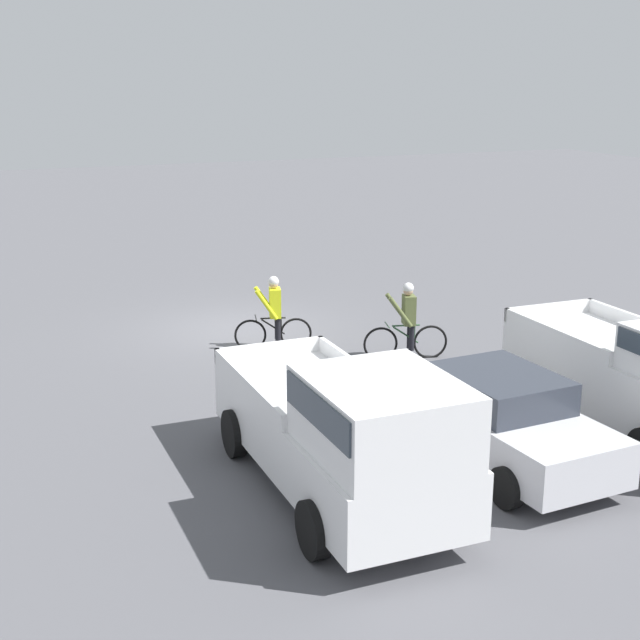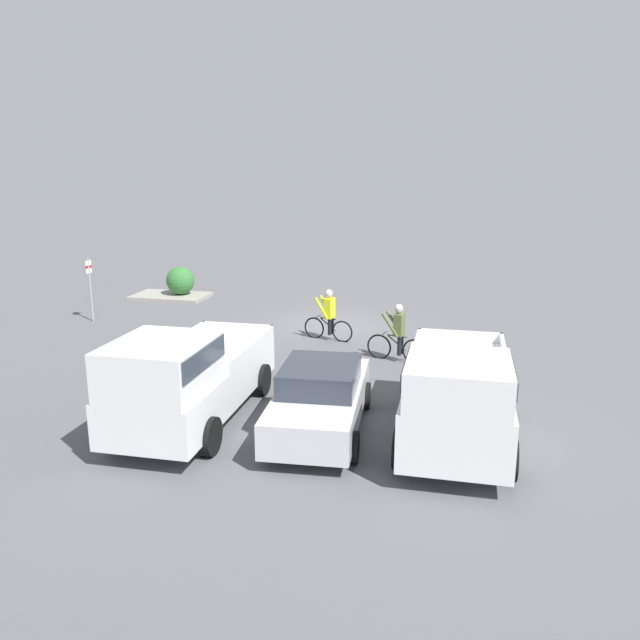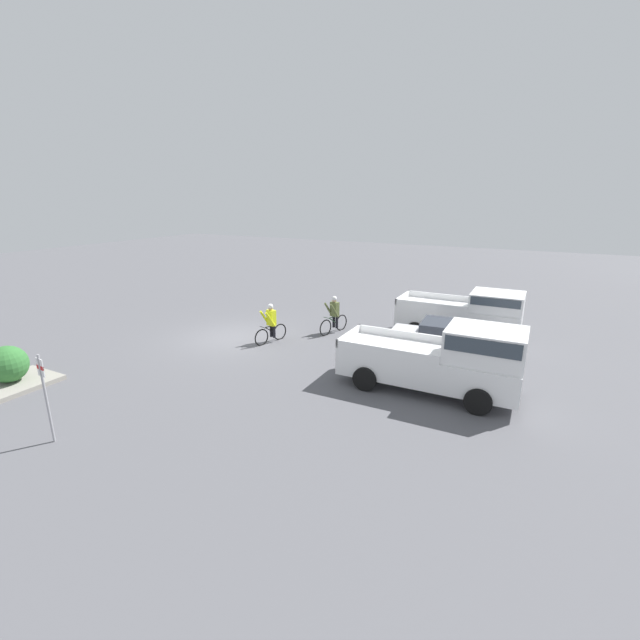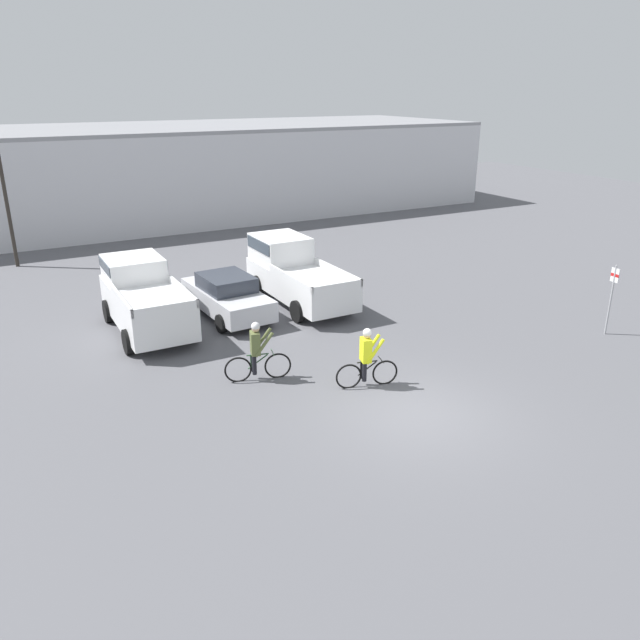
{
  "view_description": "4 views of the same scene",
  "coord_description": "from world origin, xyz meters",
  "px_view_note": "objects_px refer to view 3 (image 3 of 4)",
  "views": [
    {
      "loc": [
        5.98,
        19.73,
        5.92
      ],
      "look_at": [
        -0.46,
        4.01,
        1.2
      ],
      "focal_mm": 50.0,
      "sensor_mm": 36.0,
      "label": 1
    },
    {
      "loc": [
        -4.23,
        20.77,
        5.49
      ],
      "look_at": [
        -0.46,
        4.01,
        1.2
      ],
      "focal_mm": 35.0,
      "sensor_mm": 36.0,
      "label": 2
    },
    {
      "loc": [
        13.81,
        11.46,
        5.86
      ],
      "look_at": [
        -0.46,
        4.01,
        1.2
      ],
      "focal_mm": 24.0,
      "sensor_mm": 36.0,
      "label": 3
    },
    {
      "loc": [
        -8.52,
        -10.73,
        7.51
      ],
      "look_at": [
        -0.46,
        4.01,
        1.2
      ],
      "focal_mm": 35.0,
      "sensor_mm": 36.0,
      "label": 4
    }
  ],
  "objects_px": {
    "pickup_truck_0": "(467,314)",
    "cyclist_1": "(334,315)",
    "pickup_truck_1": "(446,358)",
    "sedan_0": "(448,342)",
    "fire_lane_sign": "(45,390)",
    "cyclist_0": "(271,323)",
    "shrub": "(8,364)"
  },
  "relations": [
    {
      "from": "pickup_truck_0",
      "to": "cyclist_1",
      "type": "height_order",
      "value": "pickup_truck_0"
    },
    {
      "from": "pickup_truck_1",
      "to": "sedan_0",
      "type": "bearing_deg",
      "value": -170.49
    },
    {
      "from": "sedan_0",
      "to": "cyclist_1",
      "type": "height_order",
      "value": "cyclist_1"
    },
    {
      "from": "pickup_truck_0",
      "to": "cyclist_1",
      "type": "bearing_deg",
      "value": -72.47
    },
    {
      "from": "pickup_truck_1",
      "to": "fire_lane_sign",
      "type": "height_order",
      "value": "fire_lane_sign"
    },
    {
      "from": "pickup_truck_0",
      "to": "pickup_truck_1",
      "type": "xyz_separation_m",
      "value": [
        5.6,
        0.29,
        0.02
      ]
    },
    {
      "from": "pickup_truck_1",
      "to": "cyclist_0",
      "type": "bearing_deg",
      "value": -101.61
    },
    {
      "from": "pickup_truck_1",
      "to": "shrub",
      "type": "height_order",
      "value": "pickup_truck_1"
    },
    {
      "from": "pickup_truck_0",
      "to": "fire_lane_sign",
      "type": "distance_m",
      "value": 15.0
    },
    {
      "from": "pickup_truck_1",
      "to": "shrub",
      "type": "xyz_separation_m",
      "value": [
        5.93,
        -12.41,
        -0.39
      ]
    },
    {
      "from": "pickup_truck_1",
      "to": "fire_lane_sign",
      "type": "distance_m",
      "value": 10.8
    },
    {
      "from": "pickup_truck_1",
      "to": "cyclist_0",
      "type": "xyz_separation_m",
      "value": [
        -1.52,
        -7.4,
        -0.31
      ]
    },
    {
      "from": "sedan_0",
      "to": "shrub",
      "type": "relative_size",
      "value": 3.7
    },
    {
      "from": "sedan_0",
      "to": "cyclist_0",
      "type": "distance_m",
      "value": 7.05
    },
    {
      "from": "pickup_truck_1",
      "to": "cyclist_0",
      "type": "distance_m",
      "value": 7.56
    },
    {
      "from": "shrub",
      "to": "pickup_truck_0",
      "type": "bearing_deg",
      "value": 133.56
    },
    {
      "from": "cyclist_1",
      "to": "fire_lane_sign",
      "type": "xyz_separation_m",
      "value": [
        11.2,
        -2.31,
        0.56
      ]
    },
    {
      "from": "pickup_truck_1",
      "to": "fire_lane_sign",
      "type": "bearing_deg",
      "value": -47.5
    },
    {
      "from": "pickup_truck_0",
      "to": "fire_lane_sign",
      "type": "xyz_separation_m",
      "value": [
        12.89,
        -7.66,
        0.28
      ]
    },
    {
      "from": "fire_lane_sign",
      "to": "pickup_truck_1",
      "type": "bearing_deg",
      "value": 132.5
    },
    {
      "from": "sedan_0",
      "to": "cyclist_1",
      "type": "bearing_deg",
      "value": -102.06
    },
    {
      "from": "pickup_truck_1",
      "to": "cyclist_1",
      "type": "distance_m",
      "value": 6.87
    },
    {
      "from": "fire_lane_sign",
      "to": "shrub",
      "type": "bearing_deg",
      "value": -106.98
    },
    {
      "from": "pickup_truck_0",
      "to": "cyclist_0",
      "type": "relative_size",
      "value": 2.95
    },
    {
      "from": "pickup_truck_0",
      "to": "cyclist_0",
      "type": "bearing_deg",
      "value": -60.16
    },
    {
      "from": "cyclist_1",
      "to": "fire_lane_sign",
      "type": "height_order",
      "value": "fire_lane_sign"
    },
    {
      "from": "cyclist_0",
      "to": "shrub",
      "type": "bearing_deg",
      "value": -33.95
    },
    {
      "from": "sedan_0",
      "to": "pickup_truck_1",
      "type": "distance_m",
      "value": 2.86
    },
    {
      "from": "pickup_truck_1",
      "to": "cyclist_1",
      "type": "xyz_separation_m",
      "value": [
        -3.9,
        -5.65,
        -0.3
      ]
    },
    {
      "from": "sedan_0",
      "to": "fire_lane_sign",
      "type": "xyz_separation_m",
      "value": [
        10.09,
        -7.49,
        0.66
      ]
    },
    {
      "from": "sedan_0",
      "to": "cyclist_1",
      "type": "relative_size",
      "value": 2.45
    },
    {
      "from": "sedan_0",
      "to": "fire_lane_sign",
      "type": "relative_size",
      "value": 1.9
    }
  ]
}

